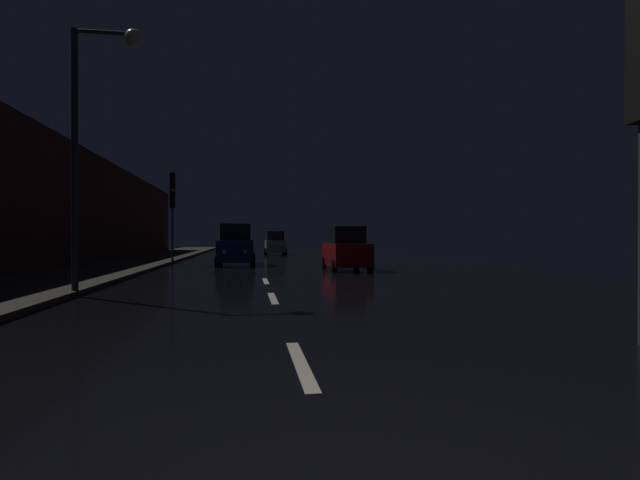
{
  "coord_description": "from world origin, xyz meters",
  "views": [
    {
      "loc": [
        -0.61,
        -2.56,
        1.46
      ],
      "look_at": [
        1.63,
        12.42,
        1.38
      ],
      "focal_mm": 27.36,
      "sensor_mm": 36.0,
      "label": 1
    }
  ],
  "objects_px": {
    "car_approaching_headlights": "(236,246)",
    "car_parked_right_far": "(346,250)",
    "traffic_light_far_left": "(172,198)",
    "streetlamp_overhead": "(95,116)",
    "car_distant_taillights": "(275,244)"
  },
  "relations": [
    {
      "from": "car_approaching_headlights",
      "to": "car_parked_right_far",
      "type": "distance_m",
      "value": 6.75
    },
    {
      "from": "traffic_light_far_left",
      "to": "car_approaching_headlights",
      "type": "bearing_deg",
      "value": 60.56
    },
    {
      "from": "streetlamp_overhead",
      "to": "car_distant_taillights",
      "type": "height_order",
      "value": "streetlamp_overhead"
    },
    {
      "from": "car_parked_right_far",
      "to": "car_distant_taillights",
      "type": "height_order",
      "value": "car_distant_taillights"
    },
    {
      "from": "traffic_light_far_left",
      "to": "car_parked_right_far",
      "type": "xyz_separation_m",
      "value": [
        8.42,
        -5.63,
        -2.73
      ]
    },
    {
      "from": "car_approaching_headlights",
      "to": "streetlamp_overhead",
      "type": "bearing_deg",
      "value": -13.19
    },
    {
      "from": "traffic_light_far_left",
      "to": "car_distant_taillights",
      "type": "distance_m",
      "value": 16.42
    },
    {
      "from": "streetlamp_overhead",
      "to": "traffic_light_far_left",
      "type": "bearing_deg",
      "value": 91.1
    },
    {
      "from": "streetlamp_overhead",
      "to": "car_distant_taillights",
      "type": "relative_size",
      "value": 1.69
    },
    {
      "from": "car_approaching_headlights",
      "to": "car_parked_right_far",
      "type": "height_order",
      "value": "car_approaching_headlights"
    },
    {
      "from": "traffic_light_far_left",
      "to": "streetlamp_overhead",
      "type": "xyz_separation_m",
      "value": [
        0.28,
        -14.45,
        0.85
      ]
    },
    {
      "from": "car_approaching_headlights",
      "to": "car_distant_taillights",
      "type": "relative_size",
      "value": 1.09
    },
    {
      "from": "car_approaching_headlights",
      "to": "car_distant_taillights",
      "type": "height_order",
      "value": "car_approaching_headlights"
    },
    {
      "from": "car_parked_right_far",
      "to": "car_distant_taillights",
      "type": "relative_size",
      "value": 0.98
    },
    {
      "from": "traffic_light_far_left",
      "to": "car_approaching_headlights",
      "type": "relative_size",
      "value": 1.15
    }
  ]
}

